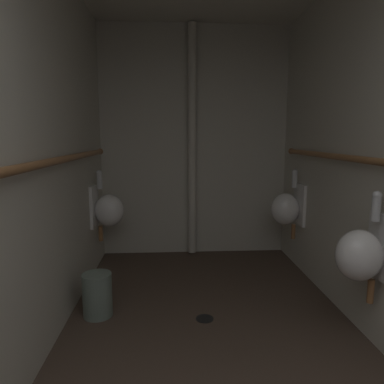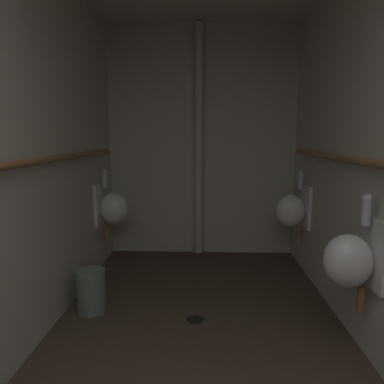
# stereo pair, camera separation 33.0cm
# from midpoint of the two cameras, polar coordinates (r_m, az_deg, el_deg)

# --- Properties ---
(floor) EXTENTS (2.33, 4.23, 0.08)m
(floor) POSITION_cam_midpoint_polar(r_m,az_deg,el_deg) (2.63, 4.90, -24.89)
(floor) COLOR #47382D
(floor) RESTS_ON ground
(wall_left) EXTENTS (0.06, 4.23, 2.69)m
(wall_left) POSITION_cam_midpoint_polar(r_m,az_deg,el_deg) (2.40, -22.88, 6.48)
(wall_left) COLOR beige
(wall_left) RESTS_ON ground
(wall_back) EXTENTS (2.33, 0.06, 2.69)m
(wall_back) POSITION_cam_midpoint_polar(r_m,az_deg,el_deg) (4.27, 3.81, 7.93)
(wall_back) COLOR beige
(wall_back) RESTS_ON ground
(urinal_left_mid) EXTENTS (0.32, 0.30, 0.76)m
(urinal_left_mid) POSITION_cam_midpoint_polar(r_m,az_deg,el_deg) (3.85, -10.40, -2.50)
(urinal_left_mid) COLOR white
(urinal_right_mid) EXTENTS (0.32, 0.30, 0.76)m
(urinal_right_mid) POSITION_cam_midpoint_polar(r_m,az_deg,el_deg) (2.51, 27.81, -9.60)
(urinal_right_mid) COLOR white
(urinal_right_far) EXTENTS (0.32, 0.30, 0.76)m
(urinal_right_far) POSITION_cam_midpoint_polar(r_m,az_deg,el_deg) (3.87, 18.27, -2.76)
(urinal_right_far) COLOR white
(supply_pipe_left) EXTENTS (0.06, 3.46, 0.06)m
(supply_pipe_left) POSITION_cam_midpoint_polar(r_m,az_deg,el_deg) (2.38, -20.68, 4.51)
(supply_pipe_left) COLOR #936038
(supply_pipe_right) EXTENTS (0.06, 3.46, 0.06)m
(supply_pipe_right) POSITION_cam_midpoint_polar(r_m,az_deg,el_deg) (2.44, 30.71, 3.93)
(supply_pipe_right) COLOR #936038
(standpipe_back_wall) EXTENTS (0.10, 0.10, 2.64)m
(standpipe_back_wall) POSITION_cam_midpoint_polar(r_m,az_deg,el_deg) (4.16, 3.40, 7.91)
(standpipe_back_wall) COLOR beige
(standpipe_back_wall) RESTS_ON ground
(floor_drain) EXTENTS (0.14, 0.14, 0.01)m
(floor_drain) POSITION_cam_midpoint_polar(r_m,az_deg,el_deg) (2.95, 3.90, -19.76)
(floor_drain) COLOR black
(floor_drain) RESTS_ON ground
(waste_bin) EXTENTS (0.23, 0.23, 0.35)m
(waste_bin) POSITION_cam_midpoint_polar(r_m,az_deg,el_deg) (3.06, -12.80, -15.29)
(waste_bin) COLOR slate
(waste_bin) RESTS_ON ground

